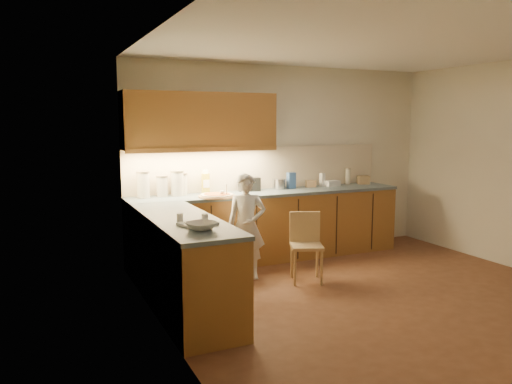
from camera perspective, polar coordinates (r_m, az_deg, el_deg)
room at (r=5.32m, az=13.43°, el=6.09°), size 4.54×4.50×2.62m
l_counter at (r=6.08m, az=-1.24°, el=-5.05°), size 3.77×2.62×0.92m
backsplash at (r=6.85m, az=0.48°, el=2.78°), size 3.75×0.02×0.58m
upper_cabinets at (r=6.33m, az=-6.34°, el=8.09°), size 1.95×0.36×0.73m
pizza_on_board at (r=6.13m, az=-4.47°, el=-0.40°), size 0.46×0.46×0.18m
child at (r=5.86m, az=-1.10°, el=-3.94°), size 0.53×0.45×1.24m
wooden_chair at (r=5.85m, az=5.72°, el=-5.63°), size 0.46×0.46×0.79m
mixing_bowl at (r=4.31m, az=-6.25°, el=-3.85°), size 0.32×0.32×0.06m
canister_a at (r=6.19m, az=-12.77°, el=0.85°), size 0.16×0.16×0.32m
canister_b at (r=6.25m, az=-10.68°, el=0.68°), size 0.15×0.15×0.26m
canister_c at (r=6.29m, az=-9.00°, el=1.02°), size 0.17×0.17×0.32m
canister_d at (r=6.35m, az=-8.58°, el=0.93°), size 0.17×0.17×0.28m
oil_jug at (r=6.45m, az=-5.79°, el=1.07°), size 0.11×0.09×0.30m
toaster at (r=6.65m, az=-0.79°, el=0.90°), size 0.31×0.21×0.19m
steel_pot at (r=6.84m, az=2.62°, el=0.93°), size 0.19×0.19×0.14m
blue_box at (r=6.92m, az=4.05°, el=1.32°), size 0.11×0.08×0.22m
card_box_a at (r=7.09m, az=6.28°, el=0.94°), size 0.15×0.12×0.09m
white_bottle at (r=7.21m, az=7.58°, el=1.40°), size 0.07×0.07×0.19m
flat_pack at (r=7.24m, az=8.68°, el=0.99°), size 0.21×0.15×0.08m
tall_jar at (r=7.48m, az=10.46°, el=1.79°), size 0.08×0.08×0.24m
card_box_b at (r=7.56m, az=12.17°, el=1.36°), size 0.19×0.17×0.12m
dough_cloth at (r=4.51m, az=-6.69°, el=-3.60°), size 0.36×0.31×0.02m
spice_jar_a at (r=4.65m, az=-8.69°, el=-2.91°), size 0.06×0.06×0.08m
spice_jar_b at (r=4.58m, az=-5.85°, el=-3.01°), size 0.08×0.08×0.08m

